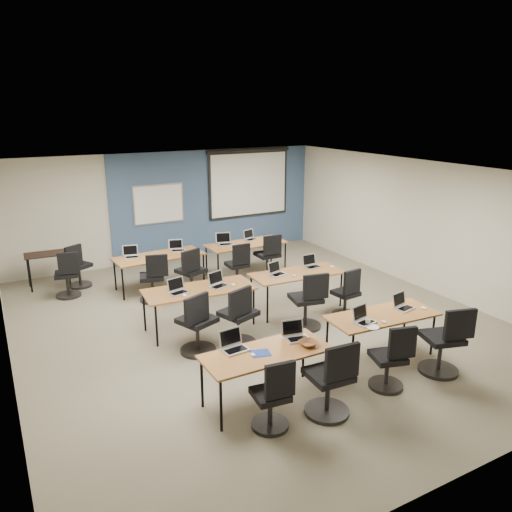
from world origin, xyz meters
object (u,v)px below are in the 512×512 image
training_table_front_right (382,318)px  task_chair_8 (153,282)px  task_chair_2 (391,363)px  task_chair_7 (347,297)px  laptop_9 (177,248)px  laptop_0 (233,345)px  training_table_back_left (159,257)px  task_chair_1 (331,385)px  training_table_front_left (266,355)px  task_chair_0 (273,401)px  laptop_3 (403,305)px  laptop_2 (363,318)px  laptop_4 (178,289)px  laptop_1 (296,334)px  training_table_mid_left (199,291)px  laptop_8 (131,254)px  whiteboard (159,204)px  laptop_5 (218,283)px  task_chair_10 (238,268)px  task_chair_9 (191,276)px  spare_chair_a (78,270)px  training_table_mid_right (297,275)px  training_table_back_right (246,245)px  task_chair_5 (239,321)px  laptop_11 (250,237)px  laptop_6 (276,271)px  task_chair_6 (308,305)px  task_chair_11 (268,259)px  spare_chair_b (68,278)px  laptop_7 (311,264)px  projector_screen (249,179)px  task_chair_3 (445,346)px  utility_table (47,258)px  task_chair_4 (197,328)px

training_table_front_right → task_chair_8: 4.61m
task_chair_2 → task_chair_7: bearing=81.4°
laptop_9 → laptop_0: bearing=-83.0°
training_table_back_left → task_chair_1: 5.50m
training_table_front_left → laptop_0: bearing=141.4°
training_table_front_right → task_chair_8: (-2.33, 3.97, -0.27)m
task_chair_0 → laptop_3: laptop_3 is taller
task_chair_2 → laptop_2: bearing=102.1°
laptop_4 → laptop_1: bearing=-85.7°
training_table_mid_left → laptop_8: size_ratio=6.05×
training_table_mid_left → training_table_back_left: (0.02, 2.26, -0.00)m
whiteboard → laptop_1: whiteboard is taller
laptop_5 → task_chair_10: (1.21, 1.61, -0.39)m
training_table_back_left → task_chair_9: (0.42, -0.76, -0.26)m
training_table_front_left → spare_chair_a: size_ratio=1.73×
training_table_mid_right → task_chair_10: task_chair_10 is taller
training_table_back_right → laptop_5: size_ratio=5.70×
laptop_8 → spare_chair_a: size_ratio=0.32×
task_chair_5 → laptop_11: (2.04, 3.45, 0.35)m
task_chair_2 → task_chair_9: bearing=119.4°
laptop_6 → laptop_9: same height
training_table_front_right → laptop_6: (-0.44, 2.39, 0.11)m
laptop_1 → task_chair_7: size_ratio=0.33×
whiteboard → task_chair_9: bearing=-95.1°
task_chair_0 → task_chair_9: 4.67m
task_chair_6 → task_chair_0: bearing=-121.2°
task_chair_11 → spare_chair_b: task_chair_11 is taller
task_chair_2 → spare_chair_a: (-3.03, 6.26, 0.00)m
laptop_2 → laptop_7: bearing=60.4°
projector_screen → spare_chair_a: (-4.68, -0.99, -1.49)m
task_chair_1 → laptop_8: task_chair_1 is taller
laptop_0 → task_chair_1: (0.89, -0.92, -0.36)m
projector_screen → training_table_back_right: bearing=-119.7°
laptop_0 → task_chair_10: 4.38m
task_chair_3 → laptop_9: bearing=126.3°
laptop_0 → utility_table: laptop_0 is taller
utility_table → spare_chair_a: size_ratio=0.92×
task_chair_0 → laptop_0: bearing=104.6°
laptop_3 → laptop_11: bearing=80.1°
training_table_back_right → laptop_2: size_ratio=6.08×
training_table_mid_left → task_chair_3: size_ratio=1.81×
laptop_4 → laptop_9: bearing=56.0°
laptop_0 → task_chair_5: (0.75, 1.34, -0.35)m
task_chair_4 → task_chair_2: bearing=-70.3°
task_chair_4 → task_chair_11: 3.87m
training_table_mid_right → task_chair_7: (0.59, -0.77, -0.29)m
training_table_back_left → task_chair_11: size_ratio=1.83×
task_chair_0 → spare_chair_b: 5.93m
task_chair_4 → task_chair_0: bearing=-109.9°
projector_screen → laptop_8: size_ratio=7.64×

